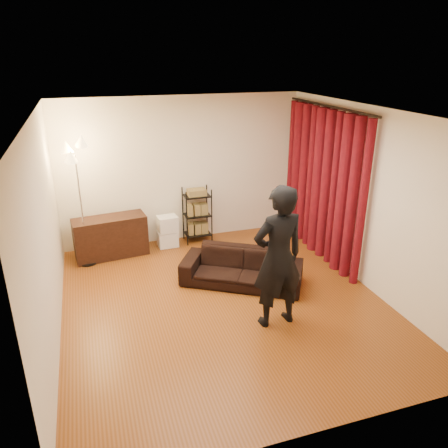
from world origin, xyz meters
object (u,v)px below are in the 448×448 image
object	(u,v)px
sofa	(242,268)
wire_shelf	(197,215)
floor_lamp	(81,205)
person	(278,258)
media_cabinet	(111,237)
storage_boxes	(168,231)

from	to	relation	value
sofa	wire_shelf	world-z (taller)	wire_shelf
floor_lamp	sofa	bearing A→B (deg)	-32.80
sofa	floor_lamp	bearing A→B (deg)	178.17
sofa	person	size ratio (longest dim) A/B	0.96
media_cabinet	wire_shelf	world-z (taller)	wire_shelf
media_cabinet	floor_lamp	bearing A→B (deg)	-163.88
sofa	storage_boxes	bearing A→B (deg)	146.46
storage_boxes	wire_shelf	size ratio (longest dim) A/B	0.57
storage_boxes	floor_lamp	bearing A→B (deg)	-169.48
person	floor_lamp	xyz separation A→B (m)	(-2.35, 2.60, 0.09)
floor_lamp	person	bearing A→B (deg)	-47.83
sofa	storage_boxes	distance (m)	1.93
sofa	person	bearing A→B (deg)	-55.39
storage_boxes	person	bearing A→B (deg)	-72.55
person	floor_lamp	distance (m)	3.51
floor_lamp	storage_boxes	bearing A→B (deg)	10.52
floor_lamp	media_cabinet	bearing A→B (deg)	23.05
storage_boxes	floor_lamp	size ratio (longest dim) A/B	0.28
floor_lamp	wire_shelf	bearing A→B (deg)	10.01
person	media_cabinet	bearing A→B (deg)	-60.36
media_cabinet	floor_lamp	size ratio (longest dim) A/B	0.59
storage_boxes	floor_lamp	xyz separation A→B (m)	(-1.45, -0.27, 0.76)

